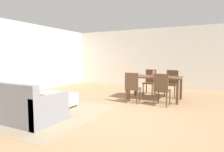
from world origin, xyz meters
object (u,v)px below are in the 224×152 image
object	(u,v)px
dining_table	(154,79)
vase_centerpiece	(154,73)
ottoman_table	(57,99)
dining_chair_near_right	(162,88)
dining_chair_far_right	(172,82)
dining_chair_near_left	(132,86)
book_on_ottoman	(60,93)
dining_chair_far_left	(150,80)
couch	(18,106)

from	to	relation	value
dining_table	vase_centerpiece	distance (m)	0.20
ottoman_table	dining_chair_near_right	bearing A→B (deg)	27.55
dining_chair_near_right	dining_chair_far_right	distance (m)	1.58
dining_table	dining_chair_far_right	xyz separation A→B (m)	(0.41, 0.78, -0.15)
dining_chair_near_left	dining_chair_near_right	xyz separation A→B (m)	(0.86, 0.03, 0.00)
dining_chair_near_left	dining_chair_near_right	distance (m)	0.86
ottoman_table	dining_chair_far_right	bearing A→B (deg)	48.53
dining_table	ottoman_table	bearing A→B (deg)	-135.41
dining_chair_near_right	vase_centerpiece	xyz separation A→B (m)	(-0.46, 0.84, 0.33)
vase_centerpiece	book_on_ottoman	xyz separation A→B (m)	(-2.00, -2.21, -0.45)
vase_centerpiece	dining_table	bearing A→B (deg)	-44.51
dining_chair_far_left	book_on_ottoman	size ratio (longest dim) A/B	3.54
dining_chair_far_right	vase_centerpiece	world-z (taller)	vase_centerpiece
ottoman_table	dining_chair_far_right	distance (m)	3.93
ottoman_table	vase_centerpiece	xyz separation A→B (m)	(2.14, 2.19, 0.63)
ottoman_table	dining_chair_near_right	size ratio (longest dim) A/B	1.14
couch	dining_chair_far_left	world-z (taller)	dining_chair_far_left
ottoman_table	dining_table	bearing A→B (deg)	44.59
couch	dining_chair_far_right	xyz separation A→B (m)	(2.59, 4.17, 0.23)
ottoman_table	dining_chair_near_left	xyz separation A→B (m)	(1.74, 1.32, 0.30)
dining_chair_far_left	dining_chair_near_right	bearing A→B (deg)	-64.07
couch	ottoman_table	distance (m)	1.23
dining_chair_near_left	dining_table	bearing A→B (deg)	61.85
couch	dining_chair_near_right	distance (m)	3.67
dining_chair_near_left	dining_chair_far_left	size ratio (longest dim) A/B	1.00
dining_chair_near_right	couch	bearing A→B (deg)	-135.02
ottoman_table	dining_chair_near_left	bearing A→B (deg)	37.23
book_on_ottoman	couch	bearing A→B (deg)	-96.25
dining_table	vase_centerpiece	world-z (taller)	vase_centerpiece
dining_table	book_on_ottoman	xyz separation A→B (m)	(-2.04, -2.16, -0.27)
couch	dining_chair_near_left	bearing A→B (deg)	55.86
dining_table	dining_chair_near_left	size ratio (longest dim) A/B	1.82
dining_chair_near_right	book_on_ottoman	bearing A→B (deg)	-150.89
vase_centerpiece	ottoman_table	bearing A→B (deg)	-134.25
couch	vase_centerpiece	world-z (taller)	vase_centerpiece
ottoman_table	dining_table	xyz separation A→B (m)	(2.18, 2.15, 0.45)
dining_table	dining_chair_near_right	world-z (taller)	dining_chair_near_right
couch	dining_table	distance (m)	4.04
dining_table	dining_chair_far_right	size ratio (longest dim) A/B	1.82
dining_chair_near_left	ottoman_table	bearing A→B (deg)	-142.77
dining_table	dining_chair_far_left	world-z (taller)	dining_chair_far_left
couch	dining_chair_far_left	distance (m)	4.58
dining_chair_far_right	dining_chair_near_right	bearing A→B (deg)	-89.91
dining_chair_near_left	vase_centerpiece	distance (m)	1.02
dining_chair_far_left	vase_centerpiece	world-z (taller)	vase_centerpiece
ottoman_table	vase_centerpiece	bearing A→B (deg)	45.75
couch	dining_table	bearing A→B (deg)	57.26
dining_table	book_on_ottoman	distance (m)	2.99
book_on_ottoman	ottoman_table	bearing A→B (deg)	174.70
couch	dining_chair_far_left	size ratio (longest dim) A/B	2.16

